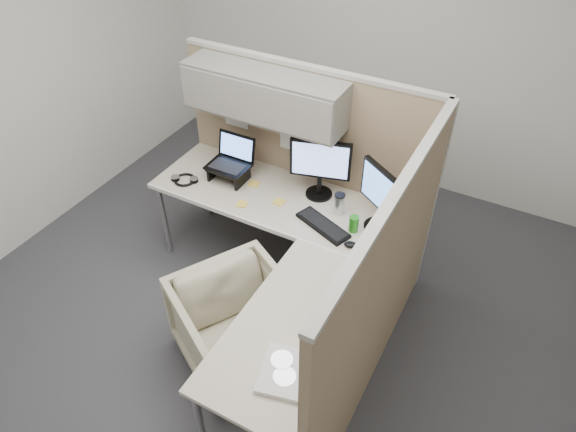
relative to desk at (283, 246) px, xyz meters
The scene contains 19 objects.
ground 0.71m from the desk, 134.71° to the right, with size 4.50×4.50×0.00m, color #36363B.
partition_back 0.88m from the desk, 115.90° to the left, with size 2.00×0.36×1.63m.
partition_right 0.81m from the desk, 13.96° to the right, with size 0.07×2.03×1.63m.
desk is the anchor object (origin of this frame).
office_chair 0.59m from the desk, 98.92° to the right, with size 0.72×0.67×0.74m, color beige.
monitor_left 0.66m from the desk, 90.82° to the left, with size 0.43×0.20×0.47m.
monitor_right 0.75m from the desk, 40.57° to the left, with size 0.38×0.27×0.47m.
laptop_station 0.85m from the desk, 147.33° to the left, with size 0.32×0.27×0.33m.
keyboard 0.32m from the desk, 56.30° to the left, with size 0.42×0.14×0.02m, color black.
mouse 0.46m from the desk, 22.15° to the left, with size 0.09×0.06×0.03m, color black.
travel_mug 0.51m from the desk, 65.15° to the left, with size 0.08×0.08×0.17m.
soda_can_green 0.60m from the desk, 11.93° to the left, with size 0.07×0.07×0.12m, color #B21E1E.
soda_can_silver 0.51m from the desk, 41.07° to the left, with size 0.07×0.07×0.12m, color #268C1E.
sticky_note_d 0.42m from the desk, 122.19° to the left, with size 0.08×0.08×0.01m, color yellow.
sticky_note_c 0.68m from the desk, 137.78° to the left, with size 0.08×0.08×0.01m, color yellow.
sticky_note_a 0.50m from the desk, 155.42° to the left, with size 0.08×0.08×0.01m, color yellow.
headphones 1.03m from the desk, 166.43° to the left, with size 0.22×0.22×0.03m.
paper_stack 1.01m from the desk, 60.68° to the right, with size 0.30×0.35×0.03m.
desk_clock 0.65m from the desk, 33.58° to the right, with size 0.10×0.10×0.10m.
Camera 1 is at (1.36, -2.08, 3.08)m, focal length 32.00 mm.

